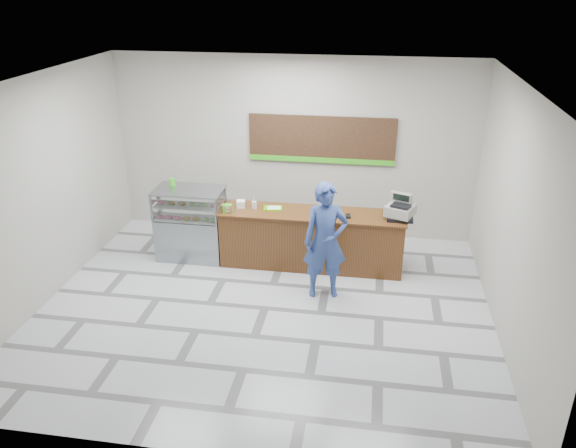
% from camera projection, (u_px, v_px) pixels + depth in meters
% --- Properties ---
extents(floor, '(7.00, 7.00, 0.00)m').
position_uv_depth(floor, '(265.00, 308.00, 8.86)').
color(floor, silver).
rests_on(floor, ground).
extents(back_wall, '(7.00, 0.00, 7.00)m').
position_uv_depth(back_wall, '(293.00, 148.00, 10.85)').
color(back_wall, '#B3ADA4').
rests_on(back_wall, floor).
extents(ceiling, '(7.00, 7.00, 0.00)m').
position_uv_depth(ceiling, '(260.00, 83.00, 7.43)').
color(ceiling, silver).
rests_on(ceiling, back_wall).
extents(sales_counter, '(3.26, 0.76, 1.03)m').
position_uv_depth(sales_counter, '(312.00, 239.00, 9.96)').
color(sales_counter, brown).
rests_on(sales_counter, floor).
extents(display_case, '(1.22, 0.72, 1.33)m').
position_uv_depth(display_case, '(191.00, 223.00, 10.22)').
color(display_case, gray).
rests_on(display_case, floor).
extents(menu_board, '(2.80, 0.06, 0.90)m').
position_uv_depth(menu_board, '(322.00, 140.00, 10.66)').
color(menu_board, black).
rests_on(menu_board, back_wall).
extents(cash_register, '(0.57, 0.58, 0.41)m').
position_uv_depth(cash_register, '(400.00, 210.00, 9.48)').
color(cash_register, black).
rests_on(cash_register, sales_counter).
extents(card_terminal, '(0.09, 0.16, 0.04)m').
position_uv_depth(card_terminal, '(348.00, 216.00, 9.57)').
color(card_terminal, black).
rests_on(card_terminal, sales_counter).
extents(serving_tray, '(0.36, 0.29, 0.02)m').
position_uv_depth(serving_tray, '(273.00, 208.00, 9.92)').
color(serving_tray, '#4BB100').
rests_on(serving_tray, sales_counter).
extents(napkin_box, '(0.17, 0.17, 0.12)m').
position_uv_depth(napkin_box, '(241.00, 204.00, 9.95)').
color(napkin_box, white).
rests_on(napkin_box, sales_counter).
extents(straw_cup, '(0.09, 0.09, 0.13)m').
position_uv_depth(straw_cup, '(254.00, 205.00, 9.90)').
color(straw_cup, silver).
rests_on(straw_cup, sales_counter).
extents(promo_box, '(0.18, 0.14, 0.14)m').
position_uv_depth(promo_box, '(227.00, 208.00, 9.75)').
color(promo_box, green).
rests_on(promo_box, sales_counter).
extents(donut_decal, '(0.16, 0.16, 0.00)m').
position_uv_depth(donut_decal, '(324.00, 217.00, 9.56)').
color(donut_decal, pink).
rests_on(donut_decal, sales_counter).
extents(green_cup_left, '(0.09, 0.09, 0.14)m').
position_uv_depth(green_cup_left, '(172.00, 182.00, 10.11)').
color(green_cup_left, green).
rests_on(green_cup_left, display_case).
extents(green_cup_right, '(0.09, 0.09, 0.13)m').
position_uv_depth(green_cup_right, '(173.00, 182.00, 10.11)').
color(green_cup_right, green).
rests_on(green_cup_right, display_case).
extents(customer, '(0.78, 0.60, 1.93)m').
position_uv_depth(customer, '(325.00, 241.00, 8.87)').
color(customer, '#2F4587').
rests_on(customer, floor).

